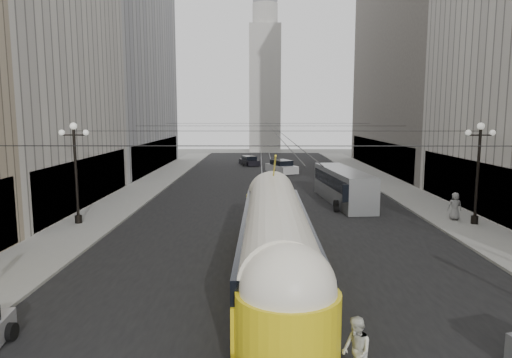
{
  "coord_description": "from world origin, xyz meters",
  "views": [
    {
      "loc": [
        -1.05,
        -10.34,
        6.95
      ],
      "look_at": [
        -1.23,
        13.2,
        3.67
      ],
      "focal_mm": 32.0,
      "sensor_mm": 36.0,
      "label": 1
    }
  ],
  "objects_px": {
    "streetcar": "(276,238)",
    "pedestrian_sidewalk_right": "(455,206)",
    "city_bus": "(343,185)",
    "pedestrian_crossing_b": "(356,351)"
  },
  "relations": [
    {
      "from": "city_bus",
      "to": "pedestrian_crossing_b",
      "type": "relative_size",
      "value": 6.02
    },
    {
      "from": "streetcar",
      "to": "pedestrian_crossing_b",
      "type": "xyz_separation_m",
      "value": [
        1.83,
        -7.44,
        -0.97
      ]
    },
    {
      "from": "streetcar",
      "to": "city_bus",
      "type": "distance_m",
      "value": 18.48
    },
    {
      "from": "city_bus",
      "to": "streetcar",
      "type": "bearing_deg",
      "value": -108.93
    },
    {
      "from": "streetcar",
      "to": "pedestrian_crossing_b",
      "type": "relative_size",
      "value": 9.69
    },
    {
      "from": "streetcar",
      "to": "pedestrian_sidewalk_right",
      "type": "relative_size",
      "value": 9.56
    },
    {
      "from": "city_bus",
      "to": "pedestrian_sidewalk_right",
      "type": "bearing_deg",
      "value": -46.88
    },
    {
      "from": "streetcar",
      "to": "city_bus",
      "type": "bearing_deg",
      "value": 71.07
    },
    {
      "from": "streetcar",
      "to": "pedestrian_sidewalk_right",
      "type": "height_order",
      "value": "streetcar"
    },
    {
      "from": "city_bus",
      "to": "pedestrian_sidewalk_right",
      "type": "distance_m",
      "value": 9.02
    }
  ]
}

